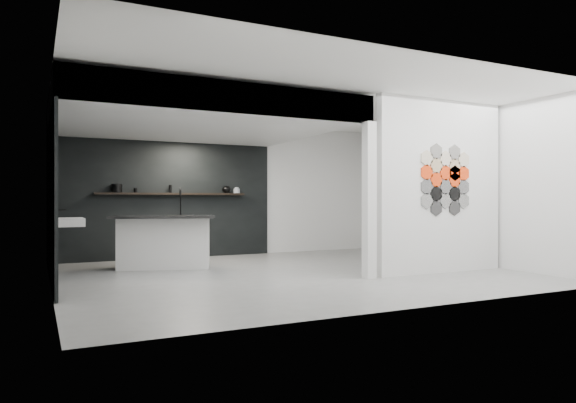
# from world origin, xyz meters

# --- Properties ---
(floor) EXTENTS (7.00, 6.00, 0.01)m
(floor) POSITION_xyz_m (0.00, 0.00, -0.01)
(floor) COLOR slate
(partition_panel) EXTENTS (2.45, 0.15, 2.80)m
(partition_panel) POSITION_xyz_m (2.23, -1.00, 1.40)
(partition_panel) COLOR silver
(partition_panel) RESTS_ON floor
(bay_clad_back) EXTENTS (4.40, 0.04, 2.35)m
(bay_clad_back) POSITION_xyz_m (-1.30, 2.97, 1.18)
(bay_clad_back) COLOR black
(bay_clad_back) RESTS_ON floor
(bay_clad_left) EXTENTS (0.04, 4.00, 2.35)m
(bay_clad_left) POSITION_xyz_m (-3.47, 1.00, 1.18)
(bay_clad_left) COLOR black
(bay_clad_left) RESTS_ON floor
(bulkhead) EXTENTS (4.40, 4.00, 0.40)m
(bulkhead) POSITION_xyz_m (-1.30, 1.00, 2.55)
(bulkhead) COLOR silver
(bulkhead) RESTS_ON corner_column
(corner_column) EXTENTS (0.16, 0.16, 2.35)m
(corner_column) POSITION_xyz_m (0.82, -1.00, 1.18)
(corner_column) COLOR silver
(corner_column) RESTS_ON floor
(fascia_beam) EXTENTS (4.40, 0.16, 0.40)m
(fascia_beam) POSITION_xyz_m (-1.30, -0.92, 2.55)
(fascia_beam) COLOR silver
(fascia_beam) RESTS_ON corner_column
(wall_basin) EXTENTS (0.40, 0.60, 0.12)m
(wall_basin) POSITION_xyz_m (-3.24, 0.80, 0.85)
(wall_basin) COLOR silver
(wall_basin) RESTS_ON bay_clad_left
(display_shelf) EXTENTS (3.00, 0.15, 0.04)m
(display_shelf) POSITION_xyz_m (-1.20, 2.87, 1.30)
(display_shelf) COLOR black
(display_shelf) RESTS_ON bay_clad_back
(kitchen_island) EXTENTS (1.87, 1.29, 1.38)m
(kitchen_island) POSITION_xyz_m (-1.69, 1.48, 0.47)
(kitchen_island) COLOR silver
(kitchen_island) RESTS_ON floor
(stockpot) EXTENTS (0.24, 0.24, 0.16)m
(stockpot) POSITION_xyz_m (-2.29, 2.87, 1.40)
(stockpot) COLOR black
(stockpot) RESTS_ON display_shelf
(kettle) EXTENTS (0.21, 0.21, 0.15)m
(kettle) POSITION_xyz_m (-0.08, 2.87, 1.40)
(kettle) COLOR black
(kettle) RESTS_ON display_shelf
(glass_bowl) EXTENTS (0.17, 0.17, 0.10)m
(glass_bowl) POSITION_xyz_m (0.15, 2.87, 1.37)
(glass_bowl) COLOR gray
(glass_bowl) RESTS_ON display_shelf
(glass_vase) EXTENTS (0.12, 0.12, 0.13)m
(glass_vase) POSITION_xyz_m (0.15, 2.87, 1.38)
(glass_vase) COLOR gray
(glass_vase) RESTS_ON display_shelf
(bottle_dark) EXTENTS (0.06, 0.06, 0.16)m
(bottle_dark) POSITION_xyz_m (-1.26, 2.87, 1.40)
(bottle_dark) COLOR black
(bottle_dark) RESTS_ON display_shelf
(utensil_cup) EXTENTS (0.08, 0.08, 0.09)m
(utensil_cup) POSITION_xyz_m (-1.94, 2.87, 1.36)
(utensil_cup) COLOR black
(utensil_cup) RESTS_ON display_shelf
(hex_tile_cluster) EXTENTS (1.04, 0.02, 1.16)m
(hex_tile_cluster) POSITION_xyz_m (2.26, -1.09, 1.50)
(hex_tile_cluster) COLOR silver
(hex_tile_cluster) RESTS_ON partition_panel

